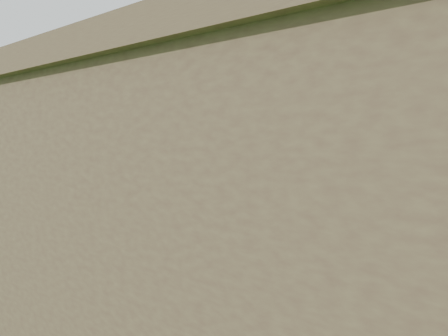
{
  "coord_description": "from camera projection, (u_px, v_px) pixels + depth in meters",
  "views": [
    {
      "loc": [
        15.32,
        -8.84,
        6.01
      ],
      "look_at": [
        2.1,
        8.0,
        4.54
      ],
      "focal_mm": 32.0,
      "sensor_mm": 36.0,
      "label": 1
    }
  ],
  "objects": [
    {
      "name": "ground",
      "position": [
        68.0,
        284.0,
        16.79
      ],
      "size": [
        160.0,
        160.0,
        0.0
      ],
      "primitive_type": "plane",
      "color": "#25581E",
      "rests_on": "ground"
    },
    {
      "name": "sand_beach",
      "position": [
        306.0,
        211.0,
        34.05
      ],
      "size": [
        72.0,
        20.0,
        0.02
      ],
      "primitive_type": "cube",
      "color": "#C6B18F",
      "rests_on": "ground"
    },
    {
      "name": "ocean",
      "position": [
        422.0,
        176.0,
        68.58
      ],
      "size": [
        160.0,
        68.0,
        0.02
      ],
      "primitive_type": "cube",
      "color": "slate",
      "rests_on": "ground"
    },
    {
      "name": "chainlink_fence",
      "position": [
        170.0,
        242.0,
        21.46
      ],
      "size": [
        36.2,
        0.2,
        1.25
      ],
      "primitive_type": null,
      "color": "brown",
      "rests_on": "ground"
    },
    {
      "name": "motel",
      "position": [
        379.0,
        270.0,
        7.76
      ],
      "size": [
        15.0,
        10.0,
        7.0
      ],
      "primitive_type": "cube",
      "color": "#493226",
      "rests_on": "ground"
    },
    {
      "name": "motel_deck",
      "position": [
        435.0,
        322.0,
        12.69
      ],
      "size": [
        15.0,
        2.0,
        0.5
      ],
      "primitive_type": "cube",
      "color": "brown",
      "rests_on": "ground"
    },
    {
      "name": "picnic_table",
      "position": [
        175.0,
        257.0,
        19.17
      ],
      "size": [
        2.23,
        1.81,
        0.86
      ],
      "primitive_type": null,
      "rotation": [
        0.0,
        0.0,
        0.14
      ],
      "color": "brown",
      "rests_on": "ground"
    },
    {
      "name": "octopus_kite",
      "position": [
        250.0,
        55.0,
        31.21
      ],
      "size": [
        4.21,
        3.69,
        7.21
      ],
      "primitive_type": null,
      "rotation": [
        0.0,
        0.0,
        0.42
      ],
      "color": "#FD5128"
    }
  ]
}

